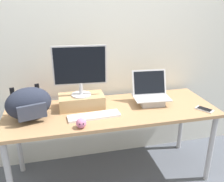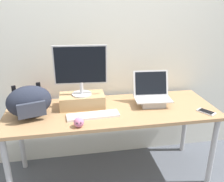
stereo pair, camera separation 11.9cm
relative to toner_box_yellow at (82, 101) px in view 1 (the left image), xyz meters
name	(u,v)px [view 1 (the left image)]	position (x,y,z in m)	size (l,w,h in m)	color
ground_plane	(112,174)	(0.27, -0.11, -0.80)	(20.00, 20.00, 0.00)	#515660
back_wall	(102,41)	(0.27, 0.33, 0.50)	(7.00, 0.10, 2.60)	silver
desk	(112,116)	(0.27, -0.11, -0.13)	(1.93, 0.69, 0.74)	#A87F56
toner_box_yellow	(82,101)	(0.00, 0.00, 0.00)	(0.41, 0.23, 0.12)	tan
desktop_monitor	(80,69)	(0.00, 0.00, 0.31)	(0.47, 0.18, 0.46)	silver
open_laptop	(151,97)	(0.66, -0.06, 0.00)	(0.36, 0.28, 0.31)	#ADADB2
external_keyboard	(94,116)	(0.08, -0.23, -0.05)	(0.46, 0.15, 0.02)	white
messenger_backpack	(29,104)	(-0.45, -0.12, 0.08)	(0.42, 0.32, 0.27)	#232838
coffee_mug	(38,100)	(-0.40, 0.15, -0.01)	(0.12, 0.08, 0.10)	#B2332D
cell_phone	(204,109)	(1.09, -0.32, -0.05)	(0.15, 0.17, 0.01)	silver
plush_toy	(81,123)	(-0.05, -0.39, -0.02)	(0.08, 0.08, 0.08)	#CC7099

